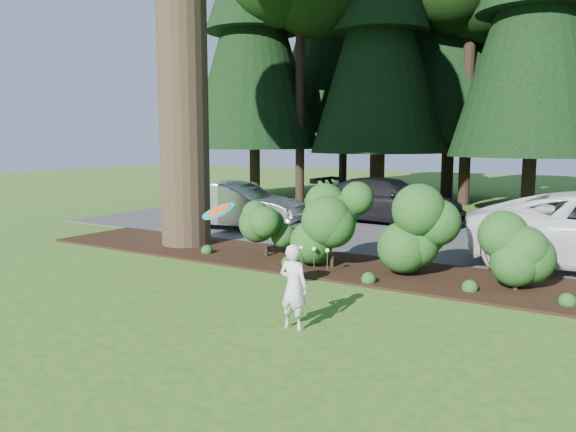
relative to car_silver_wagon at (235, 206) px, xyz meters
The scene contains 9 objects.
ground 8.02m from the car_silver_wagon, 50.25° to the right, with size 80.00×80.00×0.00m, color #2B5819.
mulch_bed 5.91m from the car_silver_wagon, 29.50° to the right, with size 16.00×2.50×0.05m, color black.
driveway 5.33m from the car_silver_wagon, 14.95° to the left, with size 22.00×6.00×0.03m, color #38383A.
shrub_row 6.59m from the car_silver_wagon, 27.05° to the right, with size 6.53×1.60×1.61m.
lily_cluster 6.09m from the car_silver_wagon, 37.88° to the right, with size 0.69×0.09×0.57m.
car_silver_wagon is the anchor object (origin of this frame).
car_dark_suv 5.00m from the car_silver_wagon, 47.06° to the left, with size 2.01×4.95×1.44m, color black.
child 9.14m from the car_silver_wagon, 47.67° to the right, with size 0.45×0.29×1.23m, color silver.
frisbee 8.39m from the car_silver_wagon, 54.48° to the right, with size 0.56×0.51×0.31m.
Camera 1 is at (5.08, -7.25, 2.68)m, focal length 35.00 mm.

